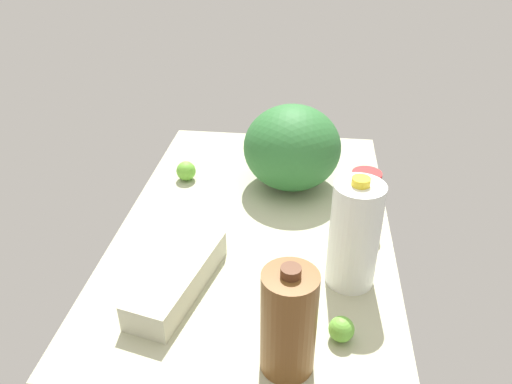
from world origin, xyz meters
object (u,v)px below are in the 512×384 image
object	(u,v)px
tumbler_cup	(364,198)
lime_far_back	(186,171)
milk_jug	(354,235)
chocolate_milk_jug	(289,322)
watermelon	(292,147)
egg_carton	(178,278)
lime_beside_bowl	(341,329)

from	to	relation	value
tumbler_cup	lime_far_back	bearing A→B (deg)	-108.47
milk_jug	chocolate_milk_jug	size ratio (longest dim) A/B	1.14
watermelon	lime_far_back	bearing A→B (deg)	-88.60
egg_carton	lime_far_back	world-z (taller)	egg_carton
milk_jug	lime_beside_bowl	xyz separation A→B (cm)	(19.21, -2.56, -10.82)
tumbler_cup	watermelon	xyz separation A→B (cm)	(-19.41, -21.30, 5.03)
chocolate_milk_jug	watermelon	bearing A→B (deg)	-177.35
milk_jug	egg_carton	bearing A→B (deg)	-78.79
milk_jug	chocolate_milk_jug	distance (cm)	30.53
milk_jug	egg_carton	size ratio (longest dim) A/B	0.87
chocolate_milk_jug	tumbler_cup	distance (cm)	55.76
tumbler_cup	lime_beside_bowl	xyz separation A→B (cm)	(44.58, -6.99, -5.46)
lime_beside_bowl	lime_far_back	bearing A→B (deg)	-142.41
chocolate_milk_jug	milk_jug	bearing A→B (deg)	153.64
lime_beside_bowl	watermelon	bearing A→B (deg)	-167.40
milk_jug	lime_beside_bowl	size ratio (longest dim) A/B	5.22
milk_jug	lime_far_back	size ratio (longest dim) A/B	4.50
milk_jug	lime_far_back	bearing A→B (deg)	-130.65
chocolate_milk_jug	watermelon	xyz separation A→B (cm)	(-72.08, -3.34, 1.49)
tumbler_cup	lime_beside_bowl	bearing A→B (deg)	-8.91
lime_far_back	lime_beside_bowl	distance (cm)	79.70
chocolate_milk_jug	egg_carton	world-z (taller)	chocolate_milk_jug
milk_jug	watermelon	bearing A→B (deg)	-159.36
milk_jug	tumbler_cup	xyz separation A→B (cm)	(-25.37, 4.43, -5.36)
chocolate_milk_jug	lime_far_back	distance (cm)	81.04
milk_jug	lime_far_back	xyz separation A→B (cm)	(-43.94, -51.18, -10.38)
egg_carton	watermelon	bearing A→B (deg)	169.06
lime_far_back	chocolate_milk_jug	bearing A→B (deg)	27.86
egg_carton	lime_beside_bowl	bearing A→B (deg)	86.95
tumbler_cup	watermelon	bearing A→B (deg)	-132.34
milk_jug	egg_carton	world-z (taller)	milk_jug
chocolate_milk_jug	lime_far_back	world-z (taller)	chocolate_milk_jug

